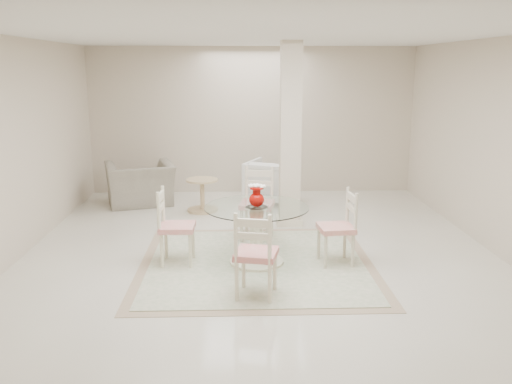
{
  "coord_description": "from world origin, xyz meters",
  "views": [
    {
      "loc": [
        -0.28,
        -6.61,
        2.34
      ],
      "look_at": [
        -0.06,
        -0.21,
        0.85
      ],
      "focal_mm": 38.0,
      "sensor_mm": 36.0,
      "label": 1
    }
  ],
  "objects_px": {
    "column": "(290,135)",
    "dining_chair_south": "(255,249)",
    "dining_table": "(257,235)",
    "recliner_taupe": "(140,184)",
    "side_table": "(202,196)",
    "red_vase": "(257,196)",
    "dining_chair_east": "(342,222)",
    "dining_chair_north": "(258,198)",
    "armchair_white": "(272,181)",
    "dining_chair_west": "(171,221)"
  },
  "relations": [
    {
      "from": "red_vase",
      "to": "armchair_white",
      "type": "xyz_separation_m",
      "value": [
        0.38,
        3.05,
        -0.47
      ]
    },
    {
      "from": "dining_chair_north",
      "to": "recliner_taupe",
      "type": "xyz_separation_m",
      "value": [
        -1.96,
        1.97,
        -0.22
      ]
    },
    {
      "from": "dining_chair_south",
      "to": "dining_chair_east",
      "type": "bearing_deg",
      "value": -124.53
    },
    {
      "from": "recliner_taupe",
      "to": "side_table",
      "type": "distance_m",
      "value": 1.22
    },
    {
      "from": "red_vase",
      "to": "dining_chair_south",
      "type": "distance_m",
      "value": 1.06
    },
    {
      "from": "armchair_white",
      "to": "side_table",
      "type": "relative_size",
      "value": 1.52
    },
    {
      "from": "recliner_taupe",
      "to": "armchair_white",
      "type": "relative_size",
      "value": 1.34
    },
    {
      "from": "dining_chair_south",
      "to": "dining_chair_west",
      "type": "bearing_deg",
      "value": -34.78
    },
    {
      "from": "dining_chair_north",
      "to": "side_table",
      "type": "distance_m",
      "value": 1.73
    },
    {
      "from": "armchair_white",
      "to": "red_vase",
      "type": "bearing_deg",
      "value": 107.56
    },
    {
      "from": "column",
      "to": "red_vase",
      "type": "xyz_separation_m",
      "value": [
        -0.56,
        -1.71,
        -0.5
      ]
    },
    {
      "from": "dining_chair_west",
      "to": "dining_chair_south",
      "type": "relative_size",
      "value": 0.99
    },
    {
      "from": "recliner_taupe",
      "to": "side_table",
      "type": "bearing_deg",
      "value": 138.89
    },
    {
      "from": "recliner_taupe",
      "to": "armchair_white",
      "type": "distance_m",
      "value": 2.29
    },
    {
      "from": "dining_chair_west",
      "to": "armchair_white",
      "type": "height_order",
      "value": "dining_chair_west"
    },
    {
      "from": "dining_chair_south",
      "to": "armchair_white",
      "type": "bearing_deg",
      "value": -83.31
    },
    {
      "from": "dining_chair_east",
      "to": "dining_chair_south",
      "type": "xyz_separation_m",
      "value": [
        -1.07,
        -0.98,
        0.02
      ]
    },
    {
      "from": "dining_table",
      "to": "dining_chair_west",
      "type": "height_order",
      "value": "dining_chair_west"
    },
    {
      "from": "red_vase",
      "to": "recliner_taupe",
      "type": "bearing_deg",
      "value": 122.56
    },
    {
      "from": "dining_chair_south",
      "to": "side_table",
      "type": "distance_m",
      "value": 3.59
    },
    {
      "from": "column",
      "to": "dining_chair_south",
      "type": "height_order",
      "value": "column"
    },
    {
      "from": "red_vase",
      "to": "side_table",
      "type": "distance_m",
      "value": 2.67
    },
    {
      "from": "dining_chair_west",
      "to": "dining_table",
      "type": "bearing_deg",
      "value": -90.93
    },
    {
      "from": "column",
      "to": "dining_chair_north",
      "type": "height_order",
      "value": "column"
    },
    {
      "from": "dining_chair_east",
      "to": "dining_chair_west",
      "type": "distance_m",
      "value": 2.03
    },
    {
      "from": "red_vase",
      "to": "dining_chair_east",
      "type": "xyz_separation_m",
      "value": [
        1.01,
        -0.03,
        -0.32
      ]
    },
    {
      "from": "dining_chair_east",
      "to": "column",
      "type": "bearing_deg",
      "value": -170.81
    },
    {
      "from": "column",
      "to": "dining_table",
      "type": "xyz_separation_m",
      "value": [
        -0.56,
        -1.71,
        -0.98
      ]
    },
    {
      "from": "dining_table",
      "to": "dining_chair_north",
      "type": "bearing_deg",
      "value": 87.08
    },
    {
      "from": "dining_chair_south",
      "to": "armchair_white",
      "type": "xyz_separation_m",
      "value": [
        0.44,
        4.06,
        -0.17
      ]
    },
    {
      "from": "dining_chair_east",
      "to": "red_vase",
      "type": "bearing_deg",
      "value": -97.5
    },
    {
      "from": "dining_chair_east",
      "to": "armchair_white",
      "type": "xyz_separation_m",
      "value": [
        -0.63,
        3.08,
        -0.15
      ]
    },
    {
      "from": "armchair_white",
      "to": "dining_chair_north",
      "type": "bearing_deg",
      "value": 105.47
    },
    {
      "from": "dining_chair_east",
      "to": "side_table",
      "type": "bearing_deg",
      "value": -149.65
    },
    {
      "from": "dining_table",
      "to": "dining_chair_west",
      "type": "relative_size",
      "value": 1.21
    },
    {
      "from": "dining_chair_south",
      "to": "armchair_white",
      "type": "distance_m",
      "value": 4.09
    },
    {
      "from": "dining_chair_east",
      "to": "recliner_taupe",
      "type": "relative_size",
      "value": 0.91
    },
    {
      "from": "dining_table",
      "to": "armchair_white",
      "type": "relative_size",
      "value": 1.5
    },
    {
      "from": "dining_table",
      "to": "recliner_taupe",
      "type": "height_order",
      "value": "recliner_taupe"
    },
    {
      "from": "dining_table",
      "to": "dining_chair_south",
      "type": "height_order",
      "value": "dining_chair_south"
    },
    {
      "from": "armchair_white",
      "to": "side_table",
      "type": "distance_m",
      "value": 1.32
    },
    {
      "from": "dining_chair_south",
      "to": "recliner_taupe",
      "type": "relative_size",
      "value": 0.93
    },
    {
      "from": "red_vase",
      "to": "dining_chair_north",
      "type": "bearing_deg",
      "value": 87.09
    },
    {
      "from": "column",
      "to": "side_table",
      "type": "xyz_separation_m",
      "value": [
        -1.36,
        0.77,
        -1.1
      ]
    },
    {
      "from": "column",
      "to": "dining_table",
      "type": "relative_size",
      "value": 2.17
    },
    {
      "from": "recliner_taupe",
      "to": "dining_table",
      "type": "bearing_deg",
      "value": 106.08
    },
    {
      "from": "side_table",
      "to": "recliner_taupe",
      "type": "bearing_deg",
      "value": 155.35
    },
    {
      "from": "column",
      "to": "dining_chair_west",
      "type": "height_order",
      "value": "column"
    },
    {
      "from": "side_table",
      "to": "column",
      "type": "bearing_deg",
      "value": -29.54
    },
    {
      "from": "dining_chair_east",
      "to": "recliner_taupe",
      "type": "bearing_deg",
      "value": -141.5
    }
  ]
}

